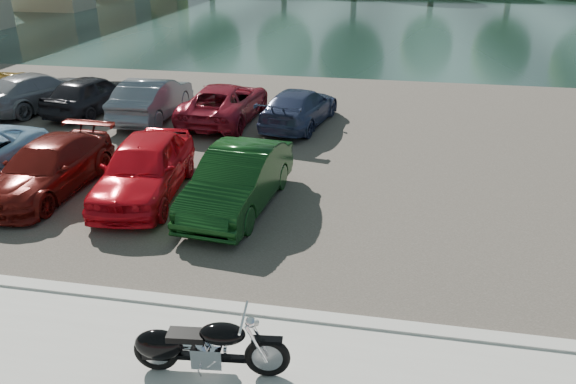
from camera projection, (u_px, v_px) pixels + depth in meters
name	position (u px, v px, depth m)	size (l,w,h in m)	color
kerb	(243.00, 311.00, 9.78)	(60.00, 0.30, 0.14)	#BBB9B0
parking_lot	(315.00, 143.00, 17.85)	(60.00, 18.00, 0.04)	#433E36
river	(368.00, 21.00, 43.77)	(120.00, 40.00, 0.00)	#182B28
motorcycle	(196.00, 346.00, 8.19)	(2.33, 0.75, 1.05)	black
car_3	(48.00, 168.00, 14.20)	(1.79, 4.41, 1.28)	#5D110D
car_4	(144.00, 167.00, 13.90)	(1.79, 4.44, 1.51)	red
car_5	(238.00, 180.00, 13.31)	(1.51, 4.34, 1.43)	#0E3411
car_7	(37.00, 91.00, 21.05)	(1.91, 4.69, 1.36)	gray
car_8	(91.00, 94.00, 20.61)	(1.65, 4.11, 1.40)	black
car_9	(152.00, 98.00, 19.93)	(1.54, 4.41, 1.45)	slate
car_10	(225.00, 102.00, 19.69)	(2.20, 4.77, 1.32)	maroon
car_11	(299.00, 107.00, 19.24)	(1.76, 4.34, 1.26)	navy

